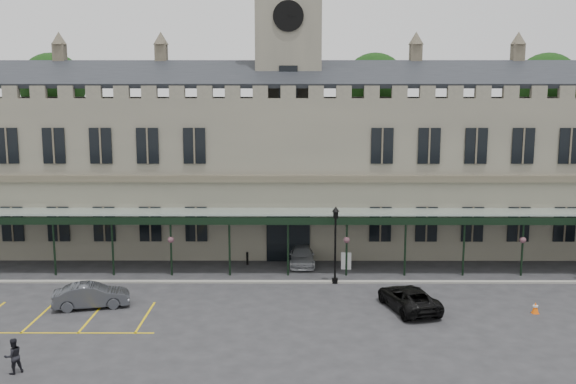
{
  "coord_description": "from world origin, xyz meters",
  "views": [
    {
      "loc": [
        0.13,
        -35.39,
        12.66
      ],
      "look_at": [
        0.0,
        6.0,
        6.0
      ],
      "focal_mm": 40.0,
      "sensor_mm": 36.0,
      "label": 1
    }
  ],
  "objects_px": {
    "lamp_post_mid": "(335,238)",
    "person_b": "(13,356)",
    "car_taxi": "(302,256)",
    "station_building": "(288,167)",
    "traffic_cone": "(535,308)",
    "car_van": "(408,298)",
    "sign_board": "(346,261)",
    "clock_tower": "(288,83)",
    "car_left_b": "(91,296)"
  },
  "relations": [
    {
      "from": "sign_board",
      "to": "person_b",
      "type": "distance_m",
      "value": 23.54
    },
    {
      "from": "lamp_post_mid",
      "to": "car_taxi",
      "type": "height_order",
      "value": "lamp_post_mid"
    },
    {
      "from": "car_left_b",
      "to": "car_taxi",
      "type": "height_order",
      "value": "car_left_b"
    },
    {
      "from": "person_b",
      "to": "station_building",
      "type": "bearing_deg",
      "value": -159.37
    },
    {
      "from": "lamp_post_mid",
      "to": "person_b",
      "type": "height_order",
      "value": "lamp_post_mid"
    },
    {
      "from": "station_building",
      "to": "car_taxi",
      "type": "xyz_separation_m",
      "value": [
        1.0,
        -5.91,
        -5.83
      ]
    },
    {
      "from": "traffic_cone",
      "to": "car_van",
      "type": "distance_m",
      "value": 7.18
    },
    {
      "from": "lamp_post_mid",
      "to": "car_left_b",
      "type": "distance_m",
      "value": 15.53
    },
    {
      "from": "car_van",
      "to": "person_b",
      "type": "distance_m",
      "value": 21.09
    },
    {
      "from": "lamp_post_mid",
      "to": "car_van",
      "type": "relative_size",
      "value": 1.04
    },
    {
      "from": "sign_board",
      "to": "traffic_cone",
      "type": "bearing_deg",
      "value": -34.02
    },
    {
      "from": "station_building",
      "to": "lamp_post_mid",
      "type": "xyz_separation_m",
      "value": [
        3.09,
        -10.51,
        -3.41
      ]
    },
    {
      "from": "station_building",
      "to": "car_left_b",
      "type": "height_order",
      "value": "station_building"
    },
    {
      "from": "car_left_b",
      "to": "traffic_cone",
      "type": "bearing_deg",
      "value": -106.14
    },
    {
      "from": "car_taxi",
      "to": "car_van",
      "type": "xyz_separation_m",
      "value": [
        6.0,
        -9.69,
        0.05
      ]
    },
    {
      "from": "clock_tower",
      "to": "person_b",
      "type": "bearing_deg",
      "value": -116.94
    },
    {
      "from": "lamp_post_mid",
      "to": "traffic_cone",
      "type": "relative_size",
      "value": 7.78
    },
    {
      "from": "car_van",
      "to": "car_taxi",
      "type": "bearing_deg",
      "value": -72.75
    },
    {
      "from": "station_building",
      "to": "car_van",
      "type": "height_order",
      "value": "station_building"
    },
    {
      "from": "person_b",
      "to": "traffic_cone",
      "type": "bearing_deg",
      "value": 154.26
    },
    {
      "from": "sign_board",
      "to": "lamp_post_mid",
      "type": "bearing_deg",
      "value": -99.48
    },
    {
      "from": "station_building",
      "to": "car_van",
      "type": "distance_m",
      "value": 18.05
    },
    {
      "from": "traffic_cone",
      "to": "sign_board",
      "type": "relative_size",
      "value": 0.54
    },
    {
      "from": "traffic_cone",
      "to": "person_b",
      "type": "relative_size",
      "value": 0.4
    },
    {
      "from": "sign_board",
      "to": "car_left_b",
      "type": "distance_m",
      "value": 17.56
    },
    {
      "from": "station_building",
      "to": "lamp_post_mid",
      "type": "bearing_deg",
      "value": -73.59
    },
    {
      "from": "car_taxi",
      "to": "station_building",
      "type": "bearing_deg",
      "value": 99.39
    },
    {
      "from": "lamp_post_mid",
      "to": "clock_tower",
      "type": "bearing_deg",
      "value": 106.28
    },
    {
      "from": "traffic_cone",
      "to": "person_b",
      "type": "height_order",
      "value": "person_b"
    },
    {
      "from": "clock_tower",
      "to": "car_left_b",
      "type": "distance_m",
      "value": 22.85
    },
    {
      "from": "lamp_post_mid",
      "to": "car_taxi",
      "type": "xyz_separation_m",
      "value": [
        -2.09,
        4.6,
        -2.41
      ]
    },
    {
      "from": "clock_tower",
      "to": "car_left_b",
      "type": "relative_size",
      "value": 5.71
    },
    {
      "from": "car_left_b",
      "to": "lamp_post_mid",
      "type": "bearing_deg",
      "value": -85.91
    },
    {
      "from": "station_building",
      "to": "person_b",
      "type": "bearing_deg",
      "value": -117.02
    },
    {
      "from": "lamp_post_mid",
      "to": "sign_board",
      "type": "distance_m",
      "value": 4.21
    },
    {
      "from": "clock_tower",
      "to": "station_building",
      "type": "bearing_deg",
      "value": -90.0
    },
    {
      "from": "station_building",
      "to": "clock_tower",
      "type": "xyz_separation_m",
      "value": [
        0.0,
        0.09,
        6.64
      ]
    },
    {
      "from": "traffic_cone",
      "to": "car_taxi",
      "type": "bearing_deg",
      "value": 141.86
    },
    {
      "from": "clock_tower",
      "to": "car_taxi",
      "type": "xyz_separation_m",
      "value": [
        1.0,
        -6.0,
        -12.47
      ]
    },
    {
      "from": "sign_board",
      "to": "car_left_b",
      "type": "relative_size",
      "value": 0.28
    },
    {
      "from": "car_left_b",
      "to": "station_building",
      "type": "bearing_deg",
      "value": -50.98
    },
    {
      "from": "clock_tower",
      "to": "traffic_cone",
      "type": "distance_m",
      "value": 25.09
    },
    {
      "from": "station_building",
      "to": "car_taxi",
      "type": "distance_m",
      "value": 8.36
    },
    {
      "from": "clock_tower",
      "to": "car_van",
      "type": "relative_size",
      "value": 4.98
    },
    {
      "from": "traffic_cone",
      "to": "car_van",
      "type": "height_order",
      "value": "car_van"
    },
    {
      "from": "station_building",
      "to": "traffic_cone",
      "type": "xyz_separation_m",
      "value": [
        14.14,
        -16.23,
        -6.14
      ]
    },
    {
      "from": "clock_tower",
      "to": "person_b",
      "type": "height_order",
      "value": "clock_tower"
    },
    {
      "from": "car_van",
      "to": "lamp_post_mid",
      "type": "bearing_deg",
      "value": -67.03
    },
    {
      "from": "lamp_post_mid",
      "to": "traffic_cone",
      "type": "distance_m",
      "value": 12.74
    },
    {
      "from": "station_building",
      "to": "car_left_b",
      "type": "distance_m",
      "value": 19.97
    }
  ]
}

